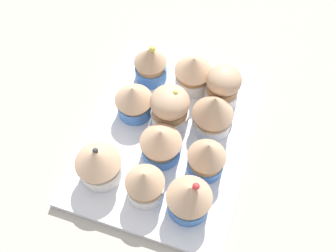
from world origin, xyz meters
The scene contains 13 objects.
ground_plane centered at (0.00, 0.00, -1.50)cm, with size 180.00×180.00×3.00cm, color #B2A899.
baking_tray centered at (0.00, 0.00, 0.60)cm, with size 31.44×24.97×1.20cm.
cupcake_0 centered at (-9.91, -6.28, 4.98)cm, with size 6.23×6.23×7.58cm.
cupcake_1 centered at (-3.41, -6.84, 4.96)cm, with size 5.50×5.50×7.33cm.
cupcake_2 centered at (3.78, -5.78, 5.18)cm, with size 6.21×6.21×7.73cm.
cupcake_3 centered at (9.16, -5.91, 4.83)cm, with size 5.46×5.46×7.20cm.
cupcake_4 centered at (-9.80, 0.45, 4.67)cm, with size 5.45×5.45×6.80cm.
cupcake_5 centered at (-3.22, 0.42, 4.72)cm, with size 6.09×6.09×6.81cm.
cupcake_6 centered at (2.75, 0.63, 4.81)cm, with size 5.93×5.93×7.47cm.
cupcake_7 centered at (10.39, -0.75, 4.77)cm, with size 6.06×6.06×6.90cm.
cupcake_8 centered at (-9.14, 7.10, 4.89)cm, with size 6.47×6.47×7.29cm.
cupcake_9 centered at (2.51, 6.34, 4.55)cm, with size 5.83×5.83×6.43cm.
cupcake_10 centered at (9.80, 6.23, 4.81)cm, with size 5.30×5.30×7.47cm.
Camera 1 is at (-28.74, -9.62, 56.24)cm, focal length 43.65 mm.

